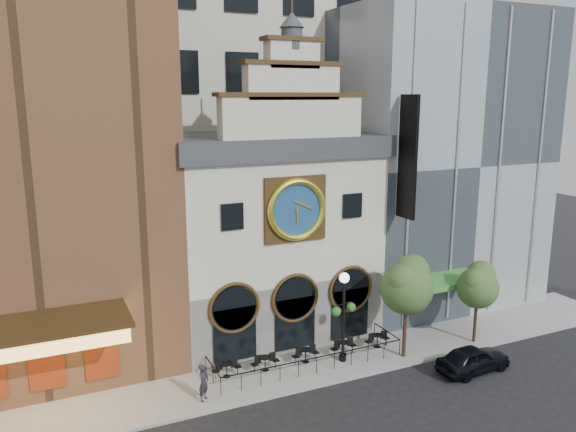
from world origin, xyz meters
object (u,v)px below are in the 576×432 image
Objects in this scene: bistro_0 at (227,369)px; pedestrian at (204,383)px; tree_right at (478,284)px; lamppost at (344,307)px; tree_left at (407,284)px; bistro_4 at (377,340)px; bistro_2 at (306,354)px; bistro_1 at (265,362)px; car_right at (473,359)px; bistro_3 at (344,347)px.

bistro_0 is 0.86× the size of pedestrian.
pedestrian is 16.85m from tree_right.
bistro_0 is 0.32× the size of tree_right.
lamppost reaches higher than pedestrian.
bistro_4 is at bearing 115.87° from tree_left.
bistro_2 is (4.49, -0.23, 0.00)m from bistro_0.
bistro_1 is at bearing -4.45° from bistro_0.
tree_left reaches higher than bistro_1.
bistro_2 is (2.39, -0.06, 0.00)m from bistro_1.
car_right is 14.38m from pedestrian.
lamppost is 3.75m from tree_left.
bistro_2 is 4.66m from bistro_4.
lamppost is (-5.90, 3.77, 2.57)m from car_right.
pedestrian reaches higher than bistro_4.
bistro_1 is at bearing 179.27° from bistro_4.
bistro_2 is 0.86× the size of pedestrian.
tree_left reaches higher than pedestrian.
bistro_1 is 4.17m from pedestrian.
lamppost reaches higher than bistro_2.
tree_right is at bearing -16.60° from bistro_4.
tree_right is (12.80, -1.81, 3.11)m from bistro_1.
tree_right reaches higher than bistro_1.
bistro_1 is at bearing -23.07° from pedestrian.
lamppost is at bearing -7.96° from bistro_0.
car_right is at bearing -49.42° from tree_left.
bistro_4 is 0.86× the size of pedestrian.
bistro_3 is (6.87, -0.28, 0.00)m from bistro_0.
pedestrian is 12.11m from tree_left.
bistro_1 and bistro_2 have the same top height.
tree_right is (8.04, -1.69, 3.11)m from bistro_3.
bistro_1 is (2.10, -0.16, 0.00)m from bistro_0.
bistro_0 is 15.35m from tree_right.
tree_left is at bearing -45.93° from pedestrian.
bistro_3 is 8.79m from tree_right.
bistro_4 is (2.29, 0.03, 0.00)m from bistro_3.
tree_left reaches higher than bistro_0.
tree_left is (0.76, -1.57, 3.79)m from bistro_4.
bistro_4 is 0.32× the size of tree_right.
lamppost is 0.88× the size of tree_left.
bistro_0 is 0.27× the size of tree_left.
tree_left reaches higher than bistro_3.
pedestrian is 0.32× the size of tree_left.
pedestrian is (-14.08, 2.92, 0.34)m from car_right.
tree_right is at bearing -8.03° from bistro_1.
bistro_3 is at bearing -35.87° from pedestrian.
bistro_3 and bistro_4 have the same top height.
tree_left is at bearing 178.37° from tree_right.
bistro_3 is 5.11m from tree_left.
bistro_1 is at bearing 171.97° from tree_right.
bistro_3 is 0.27× the size of tree_left.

